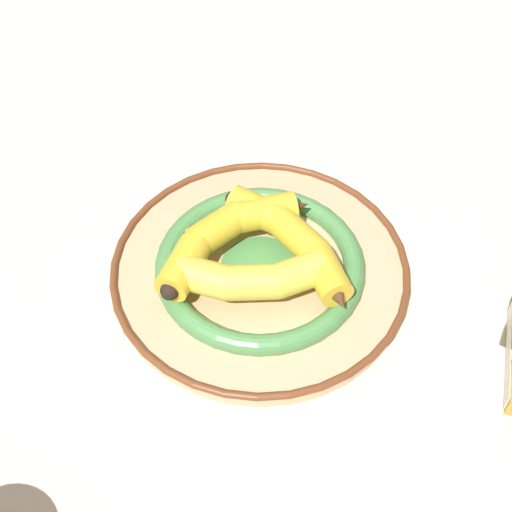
{
  "coord_description": "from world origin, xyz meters",
  "views": [
    {
      "loc": [
        0.01,
        -0.52,
        0.64
      ],
      "look_at": [
        -0.0,
        -0.03,
        0.04
      ],
      "focal_mm": 50.0,
      "sensor_mm": 36.0,
      "label": 1
    }
  ],
  "objects_px": {
    "banana_a": "(226,234)",
    "banana_b": "(248,278)",
    "decorative_bowl": "(256,269)",
    "banana_c": "(295,241)"
  },
  "relations": [
    {
      "from": "banana_a",
      "to": "banana_b",
      "type": "distance_m",
      "value": 0.07
    },
    {
      "from": "decorative_bowl",
      "to": "banana_c",
      "type": "height_order",
      "value": "banana_c"
    },
    {
      "from": "banana_a",
      "to": "decorative_bowl",
      "type": "bearing_deg",
      "value": 108.43
    },
    {
      "from": "banana_b",
      "to": "banana_a",
      "type": "bearing_deg",
      "value": 109.7
    },
    {
      "from": "banana_a",
      "to": "banana_c",
      "type": "relative_size",
      "value": 0.98
    },
    {
      "from": "decorative_bowl",
      "to": "banana_b",
      "type": "bearing_deg",
      "value": -100.17
    },
    {
      "from": "decorative_bowl",
      "to": "banana_a",
      "type": "bearing_deg",
      "value": 151.54
    },
    {
      "from": "banana_a",
      "to": "banana_c",
      "type": "height_order",
      "value": "same"
    },
    {
      "from": "decorative_bowl",
      "to": "banana_c",
      "type": "bearing_deg",
      "value": 13.83
    },
    {
      "from": "decorative_bowl",
      "to": "banana_a",
      "type": "height_order",
      "value": "banana_a"
    }
  ]
}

